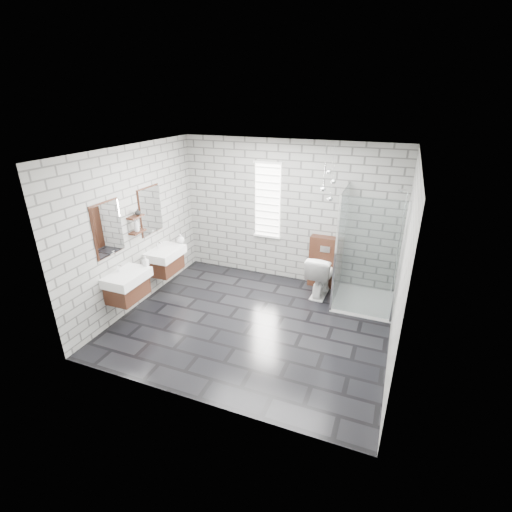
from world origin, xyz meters
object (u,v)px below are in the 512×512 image
Objects in this scene: vanity_left at (125,278)px; cistern_panel at (325,262)px; shower_enclosure at (359,280)px; toilet at (321,274)px; vanity_right at (164,254)px.

vanity_left is 1.57× the size of cistern_panel.
vanity_left is at bearing -139.30° from cistern_panel.
cistern_panel is 0.87m from shower_enclosure.
toilet is (0.00, -0.34, -0.11)m from cistern_panel.
vanity_right is 2.89m from toilet.
shower_enclosure is 0.73m from toilet.
shower_enclosure is at bearing 12.59° from vanity_right.
vanity_right is 1.57× the size of cistern_panel.
shower_enclosure is (3.41, 1.81, -0.25)m from vanity_left.
vanity_left is 1.00× the size of vanity_right.
shower_enclosure is (0.70, -0.52, 0.00)m from cistern_panel.
cistern_panel is at bearing 25.28° from vanity_right.
vanity_right reaches higher than cistern_panel.
toilet is (2.71, 0.94, -0.36)m from vanity_right.
vanity_right reaches higher than toilet.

